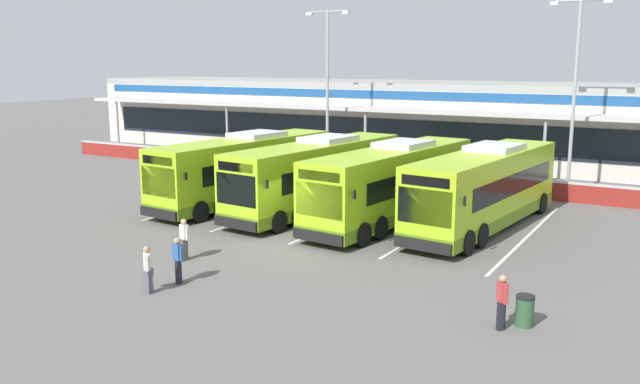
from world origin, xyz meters
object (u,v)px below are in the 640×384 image
Objects in this scene: coach_bus_leftmost at (246,170)px; coach_bus_right_centre at (485,190)px; litter_bin at (525,311)px; coach_bus_centre at (393,185)px; pedestrian_near_bin at (502,300)px; pedestrian_child at (184,238)px; coach_bus_left_centre at (317,177)px; pedestrian_with_handbag at (148,268)px; pedestrian_in_dark_coat at (178,259)px; lamp_post_west at (327,80)px; lamp_post_centre at (575,84)px.

coach_bus_leftmost is 1.00× the size of coach_bus_right_centre.
coach_bus_centre is at bearing 130.81° from litter_bin.
coach_bus_right_centre is 12.07m from pedestrian_near_bin.
pedestrian_child reaches higher than litter_bin.
coach_bus_left_centre is at bearing 2.75° from coach_bus_leftmost.
coach_bus_leftmost is 7.62× the size of pedestrian_with_handbag.
pedestrian_in_dark_coat is at bearing 82.46° from pedestrian_with_handbag.
pedestrian_with_handbag is 26.31m from lamp_post_west.
coach_bus_leftmost reaches higher than pedestrian_child.
coach_bus_right_centre is at bearing 4.69° from coach_bus_leftmost.
pedestrian_with_handbag is 11.93m from litter_bin.
pedestrian_near_bin is 22.38m from lamp_post_centre.
coach_bus_centre is 1.12× the size of lamp_post_centre.
pedestrian_with_handbag is 1.00× the size of pedestrian_near_bin.
lamp_post_centre is (10.32, 11.06, 4.50)m from coach_bus_left_centre.
pedestrian_in_dark_coat is 1.00× the size of pedestrian_child.
lamp_post_west is at bearing 131.10° from litter_bin.
pedestrian_in_dark_coat is 2.76m from pedestrian_child.
coach_bus_centre is 4.25m from coach_bus_right_centre.
coach_bus_right_centre is 7.62× the size of pedestrian_near_bin.
lamp_post_west is 11.83× the size of litter_bin.
coach_bus_leftmost is 19.59m from pedestrian_near_bin.
lamp_post_centre is (8.96, 24.48, 5.43)m from pedestrian_with_handbag.
coach_bus_left_centre is 9.98m from pedestrian_child.
pedestrian_with_handbag is at bearing -110.10° from lamp_post_centre.
coach_bus_centre is 13.64m from pedestrian_with_handbag.
pedestrian_with_handbag and pedestrian_near_bin have the same top height.
coach_bus_right_centre reaches higher than pedestrian_with_handbag.
lamp_post_centre reaches higher than coach_bus_leftmost.
coach_bus_left_centre and coach_bus_centre have the same top height.
litter_bin is (17.14, -9.80, -1.32)m from coach_bus_leftmost.
lamp_post_west reaches higher than coach_bus_left_centre.
pedestrian_in_dark_coat is (1.53, -12.14, -0.91)m from coach_bus_left_centre.
coach_bus_left_centre reaches higher than pedestrian_in_dark_coat.
coach_bus_right_centre is at bearing 5.69° from coach_bus_left_centre.
coach_bus_right_centre is at bearing -100.66° from lamp_post_centre.
coach_bus_left_centre is 7.62× the size of pedestrian_near_bin.
coach_bus_left_centre is at bearing -174.31° from coach_bus_right_centre.
coach_bus_left_centre is 16.21m from pedestrian_near_bin.
litter_bin is at bearing -48.90° from lamp_post_west.
lamp_post_west is (-7.34, 23.45, 5.42)m from pedestrian_in_dark_coat.
coach_bus_centre is at bearing -1.59° from coach_bus_left_centre.
pedestrian_in_dark_coat is at bearing -63.78° from coach_bus_leftmost.
coach_bus_right_centre reaches higher than litter_bin.
coach_bus_centre is at bearing 65.94° from pedestrian_child.
coach_bus_leftmost reaches higher than litter_bin.
pedestrian_child is 0.15× the size of lamp_post_west.
lamp_post_west is (-10.06, 11.43, 4.50)m from coach_bus_centre.
pedestrian_with_handbag is at bearing -165.34° from pedestrian_near_bin.
litter_bin is (8.54, -9.89, -1.32)m from coach_bus_centre.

